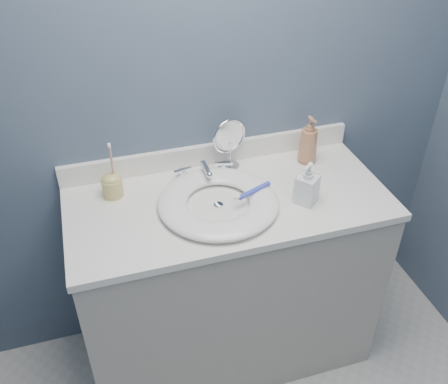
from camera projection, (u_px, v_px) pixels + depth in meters
name	position (u px, v px, depth m)	size (l,w,h in m)	color
back_wall	(208.00, 91.00, 1.91)	(2.20, 0.02, 2.40)	#48576D
vanity_cabinet	(228.00, 283.00, 2.16)	(1.20, 0.55, 0.85)	#A39E95
countertop	(229.00, 202.00, 1.90)	(1.22, 0.57, 0.03)	white
backsplash	(210.00, 154.00, 2.06)	(1.22, 0.02, 0.09)	white
basin	(218.00, 202.00, 1.84)	(0.45, 0.45, 0.04)	white
drain	(218.00, 205.00, 1.85)	(0.04, 0.04, 0.01)	silver
faucet	(204.00, 172.00, 1.99)	(0.25, 0.13, 0.07)	silver
makeup_mirror	(229.00, 142.00, 1.99)	(0.15, 0.09, 0.22)	silver
soap_bottle_amber	(309.00, 140.00, 2.04)	(0.08, 0.08, 0.21)	#AA714D
soap_bottle_clear	(307.00, 183.00, 1.83)	(0.07, 0.08, 0.17)	silver
toothbrush_holder	(112.00, 184.00, 1.88)	(0.08, 0.08, 0.23)	#CEBB67
toothbrush_lying	(253.00, 191.00, 1.85)	(0.17, 0.08, 0.02)	#3845C7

